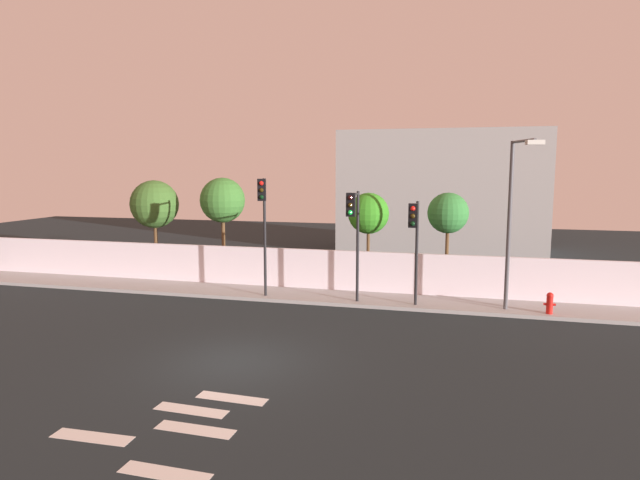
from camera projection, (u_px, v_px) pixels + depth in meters
ground_plane at (235, 362)px, 15.97m from camera, size 80.00×80.00×0.00m
sidewalk at (310, 296)px, 23.83m from camera, size 36.00×2.40×0.15m
perimeter_wall at (317, 269)px, 24.94m from camera, size 36.00×0.18×1.80m
crosswalk_marking at (178, 427)px, 11.93m from camera, size 4.03×3.90×0.01m
traffic_light_left at (415, 231)px, 20.84m from camera, size 0.35×1.75×4.20m
traffic_light_center at (354, 223)px, 21.38m from camera, size 0.34×1.82×4.57m
traffic_light_right at (263, 212)px, 22.67m from camera, size 0.47×1.17×5.07m
street_lamp_curbside at (513, 210)px, 20.54m from camera, size 0.95×2.29×6.52m
fire_hydrant at (550, 302)px, 20.62m from camera, size 0.44×0.26×0.83m
roadside_tree_leftmost at (154, 204)px, 28.17m from camera, size 2.48×2.48×5.03m
roadside_tree_midleft at (223, 201)px, 27.19m from camera, size 2.25×2.25×5.18m
roadside_tree_midright at (369, 214)px, 25.43m from camera, size 1.93×1.93×4.51m
roadside_tree_rightmost at (448, 214)px, 24.52m from camera, size 1.85×1.85×4.56m
low_building_distant at (441, 192)px, 36.75m from camera, size 13.29×6.00×8.10m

